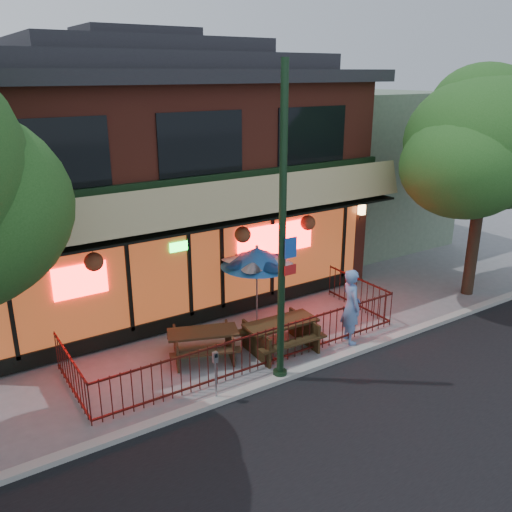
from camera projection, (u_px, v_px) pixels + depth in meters
The scene contains 12 objects.
ground at pixel (270, 371), 12.86m from camera, with size 80.00×80.00×0.00m, color gray.
curb at pixel (282, 378), 12.45m from camera, with size 80.00×0.25×0.12m, color #999993.
restaurant_building at pixel (145, 158), 17.18m from camera, with size 12.96×9.49×8.05m.
neighbor_building at pixel (344, 166), 22.65m from camera, with size 6.00×7.00×6.00m, color gray.
patio_fence at pixel (259, 339), 13.06m from camera, with size 8.44×2.62×1.00m.
street_light at pixel (282, 249), 11.53m from camera, with size 0.43×0.32×7.00m.
street_tree_right at pixel (486, 136), 15.88m from camera, with size 4.80×4.80×7.02m.
picnic_table_left at pixel (203, 340), 13.29m from camera, with size 2.06×1.83×0.73m.
picnic_table_right at pixel (281, 331), 13.66m from camera, with size 1.92×1.51×0.79m.
patio_umbrella at pixel (257, 257), 14.75m from camera, with size 2.00×2.00×2.29m.
pedestrian at pixel (351, 306), 13.96m from camera, with size 0.73×0.48×2.01m, color #6289C5.
parking_meter_near at pixel (216, 368), 11.42m from camera, with size 0.11×0.09×1.18m.
Camera 1 is at (-6.43, -9.29, 6.73)m, focal length 38.00 mm.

